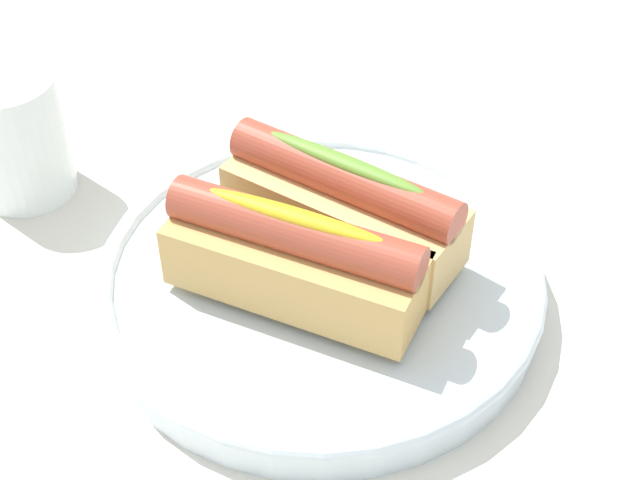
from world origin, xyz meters
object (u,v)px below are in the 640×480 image
Objects in this scene: hotdog_front at (344,204)px; hotdog_back at (295,258)px; serving_bowl at (320,280)px; water_glass at (18,142)px.

hotdog_back is at bearing 80.39° from hotdog_front.
hotdog_front and hotdog_back have the same top height.
serving_bowl is at bearing 80.39° from hotdog_front.
hotdog_front is at bearing -99.61° from serving_bowl.
serving_bowl is 0.05m from hotdog_back.
serving_bowl is 1.80× the size of hotdog_back.
hotdog_back is (0.01, 0.05, 0.00)m from hotdog_front.
serving_bowl is 1.74× the size of hotdog_front.
water_glass reaches higher than serving_bowl.
hotdog_back is at bearing 80.39° from serving_bowl.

